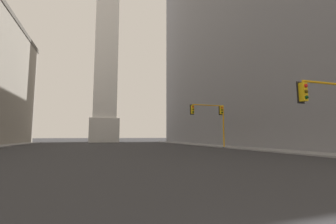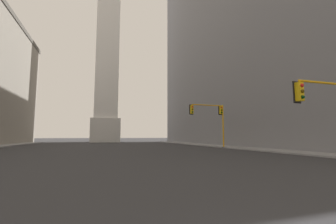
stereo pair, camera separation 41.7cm
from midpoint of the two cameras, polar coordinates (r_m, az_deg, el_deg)
sidewalk_right at (r=29.36m, az=22.94°, el=-8.60°), size 5.00×74.44×0.15m
building_right at (r=48.73m, az=22.38°, el=19.73°), size 18.85×58.37×44.94m
obelisk at (r=71.13m, az=-14.69°, el=23.00°), size 7.45×7.45×75.05m
traffic_light_mid_right at (r=30.89m, az=11.51°, el=-0.69°), size 5.09×0.51×5.84m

